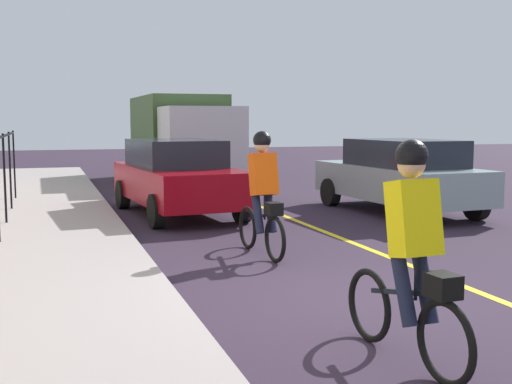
{
  "coord_description": "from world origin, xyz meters",
  "views": [
    {
      "loc": [
        -6.3,
        3.1,
        1.96
      ],
      "look_at": [
        1.94,
        0.37,
        1.0
      ],
      "focal_mm": 44.78,
      "sensor_mm": 36.0,
      "label": 1
    }
  ],
  "objects_px": {
    "cyclist_lead": "(263,194)",
    "box_truck_background": "(182,134)",
    "patrol_sedan": "(400,175)",
    "cyclist_follow": "(411,254)",
    "parked_sedan_rear": "(177,176)"
  },
  "relations": [
    {
      "from": "cyclist_lead",
      "to": "cyclist_follow",
      "type": "xyz_separation_m",
      "value": [
        -4.32,
        0.23,
        0.0
      ]
    },
    {
      "from": "cyclist_lead",
      "to": "box_truck_background",
      "type": "xyz_separation_m",
      "value": [
        11.7,
        -1.24,
        0.64
      ]
    },
    {
      "from": "parked_sedan_rear",
      "to": "patrol_sedan",
      "type": "bearing_deg",
      "value": 69.95
    },
    {
      "from": "cyclist_lead",
      "to": "parked_sedan_rear",
      "type": "distance_m",
      "value": 4.56
    },
    {
      "from": "cyclist_follow",
      "to": "box_truck_background",
      "type": "relative_size",
      "value": 0.27
    },
    {
      "from": "parked_sedan_rear",
      "to": "cyclist_follow",
      "type": "bearing_deg",
      "value": -4.32
    },
    {
      "from": "patrol_sedan",
      "to": "box_truck_background",
      "type": "relative_size",
      "value": 0.66
    },
    {
      "from": "cyclist_lead",
      "to": "box_truck_background",
      "type": "distance_m",
      "value": 11.78
    },
    {
      "from": "cyclist_follow",
      "to": "patrol_sedan",
      "type": "height_order",
      "value": "cyclist_follow"
    },
    {
      "from": "cyclist_follow",
      "to": "patrol_sedan",
      "type": "relative_size",
      "value": 0.41
    },
    {
      "from": "patrol_sedan",
      "to": "cyclist_lead",
      "type": "bearing_deg",
      "value": 125.39
    },
    {
      "from": "cyclist_lead",
      "to": "box_truck_background",
      "type": "relative_size",
      "value": 0.27
    },
    {
      "from": "patrol_sedan",
      "to": "box_truck_background",
      "type": "distance_m",
      "value": 8.93
    },
    {
      "from": "cyclist_follow",
      "to": "patrol_sedan",
      "type": "bearing_deg",
      "value": -34.16
    },
    {
      "from": "cyclist_follow",
      "to": "parked_sedan_rear",
      "type": "height_order",
      "value": "cyclist_follow"
    }
  ]
}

